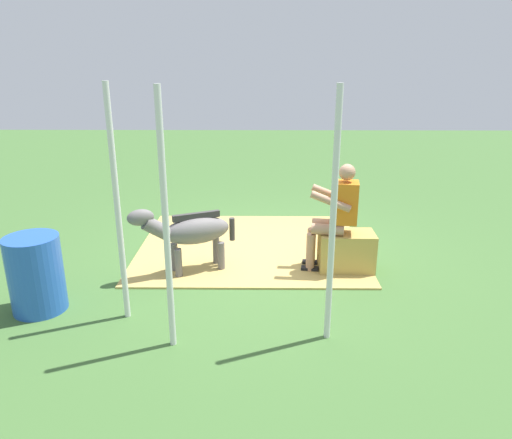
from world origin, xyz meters
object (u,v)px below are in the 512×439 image
object	(u,v)px
pony_standing	(190,232)
water_barrel	(36,274)
tent_pole_left	(333,221)
tent_pole_mid	(166,225)
person_seated	(335,212)
tent_pole_right	(117,208)
hay_bale	(346,252)

from	to	relation	value
pony_standing	water_barrel	xyz separation A→B (m)	(1.51, 0.97, -0.13)
pony_standing	tent_pole_left	world-z (taller)	tent_pole_left
tent_pole_mid	tent_pole_left	bearing A→B (deg)	-174.73
person_seated	tent_pole_left	xyz separation A→B (m)	(0.27, 1.58, 0.43)
person_seated	tent_pole_right	bearing A→B (deg)	27.17
water_barrel	tent_pole_right	bearing A→B (deg)	172.04
hay_bale	water_barrel	xyz separation A→B (m)	(3.49, 1.04, 0.16)
person_seated	pony_standing	xyz separation A→B (m)	(1.81, 0.09, -0.23)
pony_standing	tent_pole_mid	world-z (taller)	tent_pole_mid
person_seated	tent_pole_left	bearing A→B (deg)	80.15
water_barrel	tent_pole_right	xyz separation A→B (m)	(-0.98, 0.14, 0.78)
hay_bale	pony_standing	world-z (taller)	pony_standing
tent_pole_mid	tent_pole_right	bearing A→B (deg)	-41.90
person_seated	water_barrel	size ratio (longest dim) A/B	1.66
tent_pole_right	water_barrel	bearing A→B (deg)	-7.96
pony_standing	tent_pole_left	size ratio (longest dim) A/B	0.53
tent_pole_right	tent_pole_mid	size ratio (longest dim) A/B	1.00
water_barrel	tent_pole_mid	world-z (taller)	tent_pole_mid
water_barrel	tent_pole_mid	distance (m)	1.86
hay_bale	person_seated	distance (m)	0.55
pony_standing	hay_bale	bearing A→B (deg)	-178.01
tent_pole_left	tent_pole_mid	bearing A→B (deg)	5.27
person_seated	tent_pole_mid	xyz separation A→B (m)	(1.76, 1.71, 0.43)
hay_bale	water_barrel	bearing A→B (deg)	16.66
tent_pole_left	tent_pole_right	world-z (taller)	same
tent_pole_right	hay_bale	bearing A→B (deg)	-154.73
tent_pole_left	tent_pole_mid	distance (m)	1.49
pony_standing	tent_pole_left	distance (m)	2.24
tent_pole_mid	hay_bale	bearing A→B (deg)	-138.65
hay_bale	water_barrel	size ratio (longest dim) A/B	0.82
tent_pole_left	pony_standing	bearing A→B (deg)	-44.19
pony_standing	person_seated	bearing A→B (deg)	-177.28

